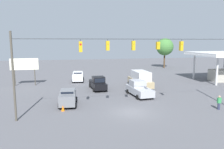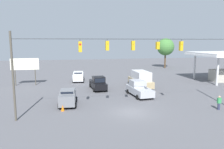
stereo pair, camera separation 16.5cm
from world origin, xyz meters
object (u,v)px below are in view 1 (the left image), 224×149
object	(u,v)px
pedestrian	(219,103)
tree_horizon_left	(165,47)
sedan_grey_parked_shoulder	(68,97)
gas_station	(222,60)
sedan_white_withflow_far	(78,76)
roadside_billboard	(24,66)
box_truck_tan_oncoming_far	(140,79)
traffic_cone_second	(62,101)
traffic_cone_third	(63,95)
pickup_truck_black_withflow_mid	(98,83)
overhead_signal_span	(133,61)
pickup_truck_silver_crossing_near	(139,89)
traffic_cone_nearest	(63,108)

from	to	relation	value
pedestrian	tree_horizon_left	size ratio (longest dim) A/B	0.19
sedan_grey_parked_shoulder	tree_horizon_left	bearing A→B (deg)	-130.73
sedan_grey_parked_shoulder	gas_station	size ratio (longest dim) A/B	0.44
sedan_white_withflow_far	roadside_billboard	distance (m)	9.62
box_truck_tan_oncoming_far	traffic_cone_second	world-z (taller)	box_truck_tan_oncoming_far
traffic_cone_second	traffic_cone_third	distance (m)	2.84
pickup_truck_black_withflow_mid	pedestrian	size ratio (longest dim) A/B	3.37
pickup_truck_black_withflow_mid	box_truck_tan_oncoming_far	bearing A→B (deg)	-177.41
overhead_signal_span	pedestrian	size ratio (longest dim) A/B	14.75
box_truck_tan_oncoming_far	sedan_white_withflow_far	bearing A→B (deg)	-37.02
pickup_truck_silver_crossing_near	roadside_billboard	size ratio (longest dim) A/B	1.19
traffic_cone_second	roadside_billboard	xyz separation A→B (m)	(6.26, -12.59, 3.10)
sedan_white_withflow_far	traffic_cone_second	world-z (taller)	sedan_white_withflow_far
gas_station	roadside_billboard	xyz separation A→B (m)	(35.66, -3.20, -0.56)
overhead_signal_span	sedan_white_withflow_far	world-z (taller)	overhead_signal_span
pickup_truck_black_withflow_mid	traffic_cone_second	world-z (taller)	pickup_truck_black_withflow_mid
traffic_cone_nearest	tree_horizon_left	bearing A→B (deg)	-129.42
traffic_cone_second	tree_horizon_left	xyz separation A→B (m)	(-28.09, -31.02, 5.60)
pickup_truck_black_withflow_mid	traffic_cone_second	bearing A→B (deg)	51.85
pickup_truck_silver_crossing_near	traffic_cone_nearest	distance (m)	11.38
overhead_signal_span	traffic_cone_second	size ratio (longest dim) A/B	35.84
sedan_white_withflow_far	box_truck_tan_oncoming_far	distance (m)	12.26
traffic_cone_nearest	tree_horizon_left	size ratio (longest dim) A/B	0.08
sedan_grey_parked_shoulder	traffic_cone_second	size ratio (longest dim) A/B	6.83
pedestrian	pickup_truck_silver_crossing_near	bearing A→B (deg)	-49.89
overhead_signal_span	pickup_truck_black_withflow_mid	bearing A→B (deg)	-81.03
overhead_signal_span	gas_station	bearing A→B (deg)	-146.82
sedan_white_withflow_far	roadside_billboard	world-z (taller)	roadside_billboard
pedestrian	box_truck_tan_oncoming_far	bearing A→B (deg)	-71.22
overhead_signal_span	tree_horizon_left	world-z (taller)	overhead_signal_span
traffic_cone_third	pedestrian	world-z (taller)	pedestrian
gas_station	tree_horizon_left	size ratio (longest dim) A/B	1.21
traffic_cone_nearest	traffic_cone_third	xyz separation A→B (m)	(0.01, -5.76, 0.00)
sedan_grey_parked_shoulder	roadside_billboard	distance (m)	15.24
pickup_truck_silver_crossing_near	traffic_cone_nearest	world-z (taller)	pickup_truck_silver_crossing_near
pickup_truck_silver_crossing_near	traffic_cone_second	bearing A→B (deg)	10.16
traffic_cone_third	pedestrian	xyz separation A→B (m)	(-16.94, 8.84, 0.46)
pickup_truck_silver_crossing_near	overhead_signal_span	bearing A→B (deg)	65.71
pickup_truck_black_withflow_mid	traffic_cone_second	size ratio (longest dim) A/B	8.19
overhead_signal_span	tree_horizon_left	bearing A→B (deg)	-119.89
sedan_grey_parked_shoulder	gas_station	xyz separation A→B (m)	(-28.65, -10.10, 3.00)
roadside_billboard	tree_horizon_left	xyz separation A→B (m)	(-34.34, -18.43, 2.50)
traffic_cone_second	sedan_white_withflow_far	bearing A→B (deg)	-100.86
sedan_grey_parked_shoulder	gas_station	world-z (taller)	gas_station
pickup_truck_black_withflow_mid	pedestrian	distance (m)	17.43
sedan_grey_parked_shoulder	box_truck_tan_oncoming_far	bearing A→B (deg)	-145.93
pickup_truck_black_withflow_mid	overhead_signal_span	bearing A→B (deg)	98.97
pickup_truck_black_withflow_mid	traffic_cone_nearest	size ratio (longest dim) A/B	8.19
box_truck_tan_oncoming_far	pickup_truck_black_withflow_mid	world-z (taller)	box_truck_tan_oncoming_far
box_truck_tan_oncoming_far	pickup_truck_silver_crossing_near	distance (m)	5.83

